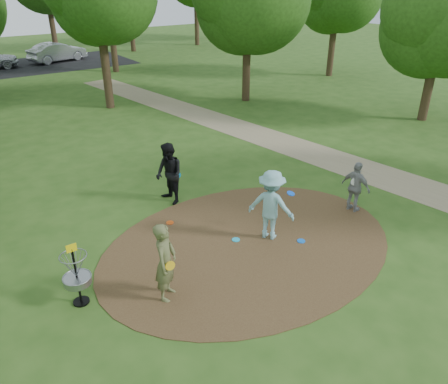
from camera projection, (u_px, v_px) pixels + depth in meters
ground at (249, 245)px, 11.82m from camera, size 100.00×100.00×0.00m
dirt_clearing at (249, 244)px, 11.81m from camera, size 8.40×8.40×0.02m
footpath at (352, 166)px, 16.59m from camera, size 7.55×39.89×0.01m
parking_lot at (40, 65)px, 34.86m from camera, size 14.00×8.00×0.01m
player_observer_with_disc at (166, 262)px, 9.51m from camera, size 0.81×0.80×1.89m
player_throwing_with_disc at (271, 205)px, 11.72m from camera, size 1.48×1.49×2.00m
player_walking_with_disc at (169, 174)px, 13.58m from camera, size 0.79×0.98×1.97m
player_waiting_with_disc at (356, 187)px, 13.15m from camera, size 0.53×0.99×1.61m
disc_ground_cyan at (236, 240)px, 11.98m from camera, size 0.22×0.22×0.02m
disc_ground_blue at (301, 241)px, 11.93m from camera, size 0.22×0.22×0.02m
disc_ground_red at (170, 223)px, 12.80m from camera, size 0.22×0.22×0.02m
car_right at (57, 52)px, 35.78m from camera, size 4.91×2.80×1.53m
disc_golf_basket at (76, 270)px, 9.36m from camera, size 0.63×0.63×1.54m
tree_ring at (146, 15)px, 16.33m from camera, size 37.00×45.05×8.88m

